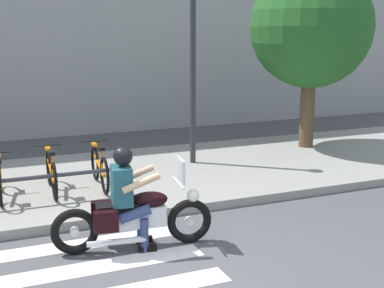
{
  "coord_description": "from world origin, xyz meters",
  "views": [
    {
      "loc": [
        -2.0,
        -5.36,
        2.93
      ],
      "look_at": [
        1.03,
        1.8,
        1.25
      ],
      "focal_mm": 49.24,
      "sensor_mm": 36.0,
      "label": 1
    }
  ],
  "objects": [
    {
      "name": "bicycle_1",
      "position": [
        -1.66,
        3.75,
        0.49
      ],
      "size": [
        0.48,
        1.58,
        0.73
      ],
      "color": "black",
      "rests_on": "sidewalk"
    },
    {
      "name": "sidewalk",
      "position": [
        0.0,
        4.36,
        0.07
      ],
      "size": [
        24.0,
        4.4,
        0.15
      ],
      "primitive_type": "cube",
      "color": "gray",
      "rests_on": "ground"
    },
    {
      "name": "bicycle_3",
      "position": [
        0.04,
        3.75,
        0.51
      ],
      "size": [
        0.48,
        1.62,
        0.8
      ],
      "color": "black",
      "rests_on": "sidewalk"
    },
    {
      "name": "rider",
      "position": [
        -0.15,
        1.21,
        0.83
      ],
      "size": [
        0.68,
        0.6,
        1.44
      ],
      "color": "#1E4C59",
      "rests_on": "ground"
    },
    {
      "name": "crosswalk_stripe_3",
      "position": [
        -0.69,
        0.8,
        0.0
      ],
      "size": [
        2.8,
        0.4,
        0.01
      ],
      "primitive_type": "cube",
      "color": "white",
      "rests_on": "ground"
    },
    {
      "name": "ground_plane",
      "position": [
        0.0,
        0.0,
        0.0
      ],
      "size": [
        48.0,
        48.0,
        0.0
      ],
      "primitive_type": "plane",
      "color": "#4C4C4F"
    },
    {
      "name": "street_lamp",
      "position": [
        2.3,
        4.76,
        2.52
      ],
      "size": [
        0.28,
        0.28,
        4.15
      ],
      "color": "#2D2D33",
      "rests_on": "ground"
    },
    {
      "name": "motorcycle",
      "position": [
        -0.08,
        1.19,
        0.46
      ],
      "size": [
        2.21,
        0.75,
        1.23
      ],
      "color": "black",
      "rests_on": "ground"
    },
    {
      "name": "bicycle_2",
      "position": [
        -0.81,
        3.75,
        0.51
      ],
      "size": [
        0.48,
        1.63,
        0.79
      ],
      "color": "black",
      "rests_on": "sidewalk"
    },
    {
      "name": "bike_rack",
      "position": [
        -1.23,
        3.19,
        0.56
      ],
      "size": [
        3.15,
        0.07,
        0.49
      ],
      "color": "#333338",
      "rests_on": "sidewalk"
    },
    {
      "name": "tree_near_rack",
      "position": [
        5.48,
        5.16,
        3.0
      ],
      "size": [
        2.88,
        2.88,
        4.46
      ],
      "color": "brown",
      "rests_on": "ground"
    },
    {
      "name": "crosswalk_stripe_4",
      "position": [
        -0.69,
        1.6,
        0.0
      ],
      "size": [
        2.8,
        0.4,
        0.01
      ],
      "primitive_type": "cube",
      "color": "white",
      "rests_on": "ground"
    }
  ]
}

